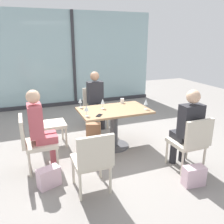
{
  "coord_description": "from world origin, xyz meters",
  "views": [
    {
      "loc": [
        -1.5,
        -3.75,
        1.97
      ],
      "look_at": [
        0.0,
        0.1,
        0.65
      ],
      "focal_mm": 37.65,
      "sensor_mm": 36.0,
      "label": 1
    }
  ],
  "objects": [
    {
      "name": "wine_glass_3",
      "position": [
        -0.17,
        0.12,
        0.86
      ],
      "size": [
        0.07,
        0.07,
        0.18
      ],
      "color": "silver",
      "rests_on": "dining_table_main"
    },
    {
      "name": "person_near_window",
      "position": [
        -0.0,
        1.08,
        0.7
      ],
      "size": [
        0.34,
        0.39,
        1.26
      ],
      "color": "#28282D",
      "rests_on": "ground_plane"
    },
    {
      "name": "dining_table_main",
      "position": [
        0.0,
        0.0,
        0.53
      ],
      "size": [
        1.25,
        0.8,
        0.73
      ],
      "color": "#997551",
      "rests_on": "ground_plane"
    },
    {
      "name": "chair_front_left",
      "position": [
        -0.76,
        -1.19,
        0.5
      ],
      "size": [
        0.46,
        0.5,
        0.87
      ],
      "color": "beige",
      "rests_on": "ground_plane"
    },
    {
      "name": "chair_far_left",
      "position": [
        -1.14,
        0.47,
        0.5
      ],
      "size": [
        0.5,
        0.46,
        0.87
      ],
      "color": "beige",
      "rests_on": "ground_plane"
    },
    {
      "name": "wine_glass_2",
      "position": [
        -0.54,
        0.33,
        0.86
      ],
      "size": [
        0.07,
        0.07,
        0.18
      ],
      "color": "silver",
      "rests_on": "dining_table_main"
    },
    {
      "name": "handbag_0",
      "position": [
        0.58,
        -1.53,
        0.14
      ],
      "size": [
        0.32,
        0.19,
        0.28
      ],
      "primitive_type": "cube",
      "rotation": [
        0.0,
        0.0,
        -0.11
      ],
      "color": "beige",
      "rests_on": "ground_plane"
    },
    {
      "name": "handbag_1",
      "position": [
        -0.21,
        0.61,
        0.14
      ],
      "size": [
        0.34,
        0.26,
        0.28
      ],
      "primitive_type": "cube",
      "rotation": [
        0.0,
        0.0,
        -0.37
      ],
      "color": "#A3704C",
      "rests_on": "ground_plane"
    },
    {
      "name": "ground_plane",
      "position": [
        0.0,
        0.0,
        0.0
      ],
      "size": [
        12.0,
        12.0,
        0.0
      ],
      "primitive_type": "plane",
      "color": "gray"
    },
    {
      "name": "chair_front_right",
      "position": [
        0.76,
        -1.19,
        0.5
      ],
      "size": [
        0.46,
        0.5,
        0.87
      ],
      "color": "beige",
      "rests_on": "ground_plane"
    },
    {
      "name": "window_wall_backdrop",
      "position": [
        0.0,
        3.2,
        1.21
      ],
      "size": [
        4.87,
        0.1,
        2.7
      ],
      "color": "#96B7BC",
      "rests_on": "ground_plane"
    },
    {
      "name": "person_side_end",
      "position": [
        -1.31,
        -0.31,
        0.7
      ],
      "size": [
        0.39,
        0.34,
        1.26
      ],
      "color": "#B24C56",
      "rests_on": "ground_plane"
    },
    {
      "name": "chair_near_window",
      "position": [
        0.0,
        1.19,
        0.5
      ],
      "size": [
        0.46,
        0.51,
        0.87
      ],
      "color": "beige",
      "rests_on": "ground_plane"
    },
    {
      "name": "wine_glass_1",
      "position": [
        0.53,
        -0.2,
        0.86
      ],
      "size": [
        0.07,
        0.07,
        0.18
      ],
      "color": "silver",
      "rests_on": "dining_table_main"
    },
    {
      "name": "person_front_right",
      "position": [
        0.76,
        -1.08,
        0.7
      ],
      "size": [
        0.34,
        0.39,
        1.26
      ],
      "color": "#28282D",
      "rests_on": "ground_plane"
    },
    {
      "name": "cell_phone_on_table",
      "position": [
        -0.36,
        -0.24,
        0.73
      ],
      "size": [
        0.14,
        0.16,
        0.01
      ],
      "primitive_type": "cube",
      "rotation": [
        0.0,
        0.0,
        -0.67
      ],
      "color": "black",
      "rests_on": "dining_table_main"
    },
    {
      "name": "coffee_cup",
      "position": [
        0.31,
        0.34,
        0.78
      ],
      "size": [
        0.08,
        0.08,
        0.09
      ],
      "primitive_type": "cylinder",
      "color": "white",
      "rests_on": "dining_table_main"
    },
    {
      "name": "wine_glass_0",
      "position": [
        -0.56,
        -0.19,
        0.86
      ],
      "size": [
        0.07,
        0.07,
        0.18
      ],
      "color": "silver",
      "rests_on": "dining_table_main"
    },
    {
      "name": "handbag_2",
      "position": [
        -1.29,
        -0.84,
        0.14
      ],
      "size": [
        0.34,
        0.25,
        0.28
      ],
      "primitive_type": "cube",
      "rotation": [
        0.0,
        0.0,
        0.34
      ],
      "color": "beige",
      "rests_on": "ground_plane"
    },
    {
      "name": "chair_side_end",
      "position": [
        -1.42,
        -0.31,
        0.5
      ],
      "size": [
        0.5,
        0.46,
        0.87
      ],
      "color": "beige",
      "rests_on": "ground_plane"
    }
  ]
}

